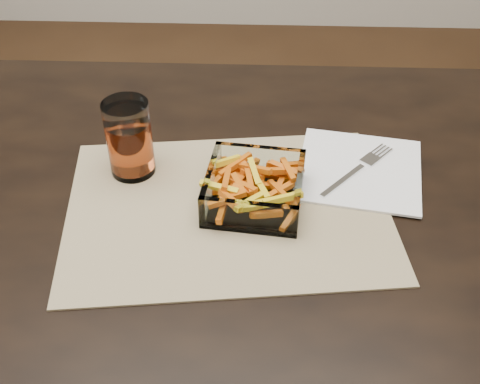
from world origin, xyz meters
The scene contains 6 objects.
dining_table centered at (0.00, 0.00, 0.66)m, with size 1.60×0.90×0.75m.
placemat centered at (0.01, 0.03, 0.75)m, with size 0.45×0.33×0.00m, color tan.
glass_bowl centered at (0.05, 0.04, 0.77)m, with size 0.15×0.15×0.05m.
tumbler centered at (-0.13, 0.11, 0.81)m, with size 0.07×0.07×0.12m.
napkin centered at (0.21, 0.12, 0.76)m, with size 0.18×0.18×0.00m, color white.
fork centered at (0.21, 0.12, 0.76)m, with size 0.12×0.13×0.00m.
Camera 1 is at (0.06, -0.60, 1.32)m, focal length 45.00 mm.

